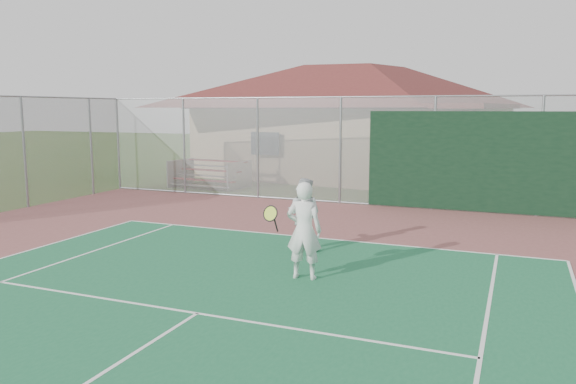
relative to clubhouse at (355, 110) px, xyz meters
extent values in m
cylinder|color=gray|center=(-7.28, -7.81, -1.30)|extent=(0.08, 0.08, 3.50)
cylinder|color=gray|center=(-4.28, -7.81, -1.30)|extent=(0.08, 0.08, 3.50)
cylinder|color=gray|center=(-1.28, -7.81, -1.30)|extent=(0.08, 0.08, 3.50)
cylinder|color=gray|center=(1.72, -7.81, -1.30)|extent=(0.08, 0.08, 3.50)
cylinder|color=gray|center=(4.72, -7.81, -1.30)|extent=(0.08, 0.08, 3.50)
cylinder|color=gray|center=(7.72, -7.81, -1.30)|extent=(0.08, 0.08, 3.50)
cylinder|color=gray|center=(2.72, -7.81, 0.45)|extent=(20.00, 0.05, 0.05)
cylinder|color=gray|center=(2.72, -7.81, -3.00)|extent=(20.00, 0.05, 0.05)
cube|color=#999EA0|center=(2.72, -7.81, -1.30)|extent=(20.00, 0.02, 3.50)
cube|color=black|center=(7.72, -7.86, -1.50)|extent=(10.00, 0.04, 3.00)
cylinder|color=gray|center=(-7.28, -9.31, -1.30)|extent=(0.08, 0.08, 3.50)
cylinder|color=gray|center=(-7.28, -12.31, -1.30)|extent=(0.08, 0.08, 3.50)
cube|color=#999EA0|center=(-7.28, -12.31, -1.30)|extent=(0.02, 9.00, 3.50)
cube|color=tan|center=(0.00, 0.00, -1.47)|extent=(13.63, 9.98, 3.17)
cube|color=maroon|center=(0.00, 0.00, 0.16)|extent=(14.22, 10.57, 0.19)
pyramid|color=maroon|center=(0.00, 0.00, 2.01)|extent=(15.00, 10.98, 1.90)
cube|color=black|center=(2.11, -4.25, -1.95)|extent=(0.95, 0.06, 2.22)
cube|color=maroon|center=(-4.31, -6.49, -2.72)|extent=(2.91, 0.54, 0.05)
cube|color=#B2B5BA|center=(-4.31, -6.73, -2.91)|extent=(2.91, 0.51, 0.04)
cube|color=maroon|center=(-4.31, -5.96, -2.38)|extent=(2.91, 0.54, 0.05)
cube|color=#B2B5BA|center=(-4.31, -6.20, -2.57)|extent=(2.91, 0.51, 0.04)
cube|color=maroon|center=(-4.31, -5.43, -2.04)|extent=(2.91, 0.54, 0.05)
cube|color=#B2B5BA|center=(-4.31, -5.67, -2.23)|extent=(2.91, 0.51, 0.04)
cube|color=#B2B5BA|center=(-5.66, -5.96, -2.52)|extent=(0.22, 1.74, 1.06)
cube|color=#B2B5BA|center=(-2.95, -5.96, -2.52)|extent=(0.22, 1.74, 1.06)
imported|color=white|center=(3.59, -16.09, -2.15)|extent=(0.71, 0.51, 1.80)
imported|color=#B1B4B6|center=(2.84, -14.11, -2.25)|extent=(0.82, 0.66, 1.60)
camera|label=1|loc=(7.14, -25.48, 0.07)|focal=35.00mm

